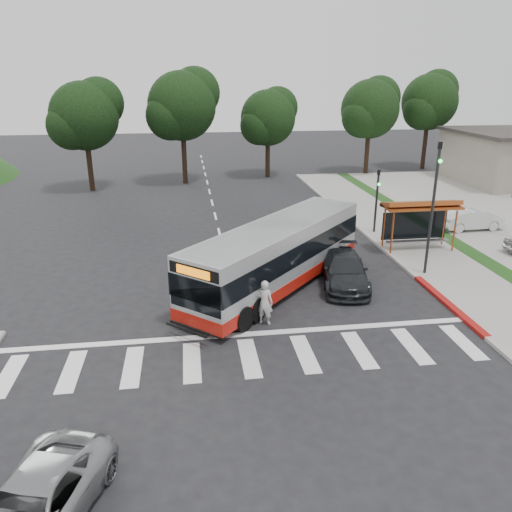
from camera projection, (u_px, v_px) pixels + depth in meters
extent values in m
plane|color=black|center=(235.00, 299.00, 22.11)|extent=(140.00, 140.00, 0.00)
cube|color=gray|center=(398.00, 234.00, 30.98)|extent=(4.00, 40.00, 0.12)
cube|color=#9E9991|center=(367.00, 235.00, 30.71)|extent=(0.30, 40.00, 0.15)
cube|color=maroon|center=(448.00, 304.00, 21.40)|extent=(0.32, 6.00, 0.15)
cube|color=silver|center=(249.00, 358.00, 17.46)|extent=(18.00, 2.60, 0.01)
cylinder|color=#9E451A|center=(392.00, 234.00, 26.96)|extent=(0.10, 0.10, 2.30)
cylinder|color=#9E451A|center=(455.00, 231.00, 27.42)|extent=(0.10, 0.10, 2.30)
cylinder|color=#9E451A|center=(384.00, 227.00, 28.07)|extent=(0.10, 0.10, 2.30)
cylinder|color=#9E451A|center=(444.00, 225.00, 28.54)|extent=(0.10, 0.10, 2.30)
cube|color=#9E451A|center=(421.00, 206.00, 27.31)|extent=(4.20, 1.60, 0.12)
cube|color=#9E451A|center=(421.00, 204.00, 27.30)|extent=(4.20, 1.32, 0.51)
cube|color=black|center=(414.00, 225.00, 28.29)|extent=(3.80, 0.06, 1.60)
cube|color=gray|center=(417.00, 241.00, 27.99)|extent=(3.60, 0.40, 0.08)
cylinder|color=black|center=(432.00, 211.00, 23.66)|extent=(0.14, 0.14, 6.50)
imported|color=black|center=(439.00, 153.00, 22.72)|extent=(0.16, 0.20, 1.00)
sphere|color=#19E533|center=(440.00, 161.00, 22.68)|extent=(0.18, 0.18, 0.18)
cylinder|color=black|center=(376.00, 202.00, 30.60)|extent=(0.14, 0.14, 4.00)
imported|color=black|center=(378.00, 178.00, 30.09)|extent=(0.16, 0.20, 1.00)
sphere|color=#19E533|center=(379.00, 184.00, 30.05)|extent=(0.18, 0.18, 0.18)
cylinder|color=black|center=(367.00, 151.00, 49.50)|extent=(0.44, 0.44, 4.40)
sphere|color=black|center=(370.00, 109.00, 48.14)|extent=(5.60, 5.60, 5.60)
sphere|color=black|center=(379.00, 98.00, 48.73)|extent=(4.20, 4.20, 4.20)
sphere|color=black|center=(362.00, 117.00, 47.60)|extent=(3.92, 3.92, 3.92)
cylinder|color=black|center=(425.00, 146.00, 52.23)|extent=(0.44, 0.44, 4.84)
sphere|color=black|center=(429.00, 102.00, 50.74)|extent=(5.60, 5.60, 5.60)
sphere|color=black|center=(437.00, 90.00, 51.29)|extent=(4.20, 4.20, 4.20)
sphere|color=black|center=(423.00, 110.00, 50.22)|extent=(3.92, 3.92, 3.92)
cylinder|color=black|center=(184.00, 157.00, 45.25)|extent=(0.44, 0.44, 4.84)
sphere|color=black|center=(182.00, 106.00, 43.75)|extent=(6.00, 6.00, 6.00)
sphere|color=black|center=(195.00, 92.00, 44.37)|extent=(4.50, 4.50, 4.50)
sphere|color=black|center=(170.00, 116.00, 43.18)|extent=(4.20, 4.20, 4.20)
cylinder|color=black|center=(268.00, 156.00, 48.30)|extent=(0.44, 0.44, 3.96)
sphere|color=black|center=(268.00, 118.00, 47.08)|extent=(5.20, 5.20, 5.20)
sphere|color=black|center=(277.00, 107.00, 47.64)|extent=(3.90, 3.90, 3.90)
sphere|color=black|center=(259.00, 125.00, 46.57)|extent=(3.64, 3.64, 3.64)
cylinder|color=black|center=(90.00, 165.00, 42.41)|extent=(0.44, 0.44, 4.40)
sphere|color=black|center=(84.00, 116.00, 41.05)|extent=(5.60, 5.60, 5.60)
sphere|color=black|center=(99.00, 103.00, 41.64)|extent=(4.20, 4.20, 4.20)
sphere|color=black|center=(71.00, 126.00, 40.51)|extent=(3.92, 3.92, 3.92)
imported|color=silver|center=(265.00, 302.00, 19.59)|extent=(0.80, 0.70, 1.85)
imported|color=#212427|center=(344.00, 270.00, 23.40)|extent=(2.96, 5.29, 1.45)
imported|color=#949799|center=(32.00, 508.00, 10.61)|extent=(3.39, 4.98, 1.27)
imported|color=silver|center=(471.00, 219.00, 31.56)|extent=(4.12, 1.65, 1.33)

